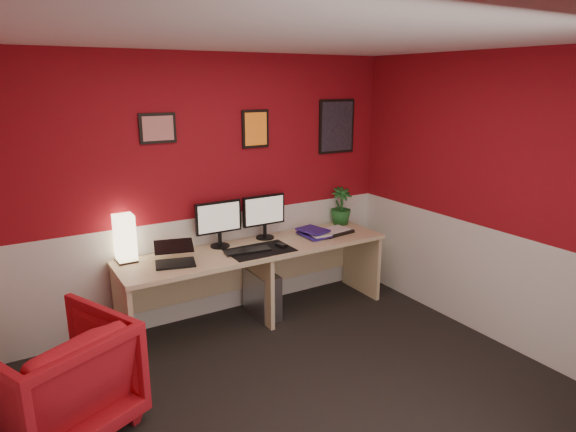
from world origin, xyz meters
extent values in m
cube|color=black|center=(0.00, 0.00, 0.00)|extent=(4.00, 3.50, 0.01)
cube|color=white|center=(0.00, 0.00, 2.50)|extent=(4.00, 3.50, 0.01)
cube|color=maroon|center=(0.00, 1.75, 1.25)|extent=(4.00, 0.01, 2.50)
cube|color=maroon|center=(0.00, -1.75, 1.25)|extent=(4.00, 0.01, 2.50)
cube|color=maroon|center=(2.00, 0.00, 1.25)|extent=(0.01, 3.50, 2.50)
cube|color=silver|center=(0.00, 1.75, 0.50)|extent=(4.00, 0.01, 1.00)
cube|color=silver|center=(2.00, 0.00, 0.50)|extent=(0.01, 3.50, 1.00)
cube|color=#CBB682|center=(0.38, 1.41, 0.36)|extent=(2.60, 0.65, 0.73)
cube|color=#FFE5B2|center=(-0.77, 1.64, 0.93)|extent=(0.16, 0.16, 0.40)
cube|color=black|center=(-0.43, 1.35, 0.84)|extent=(0.38, 0.31, 0.22)
cube|color=black|center=(0.09, 1.60, 1.02)|extent=(0.45, 0.06, 0.58)
cube|color=black|center=(0.58, 1.61, 1.02)|extent=(0.45, 0.06, 0.58)
cube|color=black|center=(0.36, 1.30, 0.73)|extent=(0.60, 0.38, 0.01)
cube|color=black|center=(0.24, 1.32, 0.74)|extent=(0.44, 0.20, 0.02)
cube|color=black|center=(0.57, 1.28, 0.75)|extent=(0.08, 0.11, 0.03)
imported|color=navy|center=(0.91, 1.41, 0.75)|extent=(0.25, 0.33, 0.03)
imported|color=silver|center=(0.96, 1.39, 0.77)|extent=(0.23, 0.29, 0.02)
imported|color=navy|center=(0.91, 1.39, 0.79)|extent=(0.28, 0.34, 0.03)
cube|color=black|center=(1.27, 1.40, 0.74)|extent=(0.38, 0.29, 0.03)
imported|color=#19591E|center=(1.53, 1.63, 0.93)|extent=(0.26, 0.26, 0.41)
cube|color=#99999E|center=(0.45, 1.45, 0.23)|extent=(0.20, 0.45, 0.45)
imported|color=red|center=(-1.50, 0.63, 0.39)|extent=(1.10, 1.11, 0.77)
cube|color=red|center=(-0.39, 1.74, 1.85)|extent=(0.32, 0.02, 0.26)
cube|color=orange|center=(0.55, 1.74, 1.80)|extent=(0.28, 0.02, 0.36)
cube|color=black|center=(1.52, 1.74, 1.78)|extent=(0.44, 0.02, 0.56)
camera|label=1|loc=(-1.67, -2.58, 2.24)|focal=31.20mm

